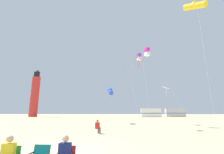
{
  "coord_description": "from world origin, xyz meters",
  "views": [
    {
      "loc": [
        2.67,
        -8.06,
        1.86
      ],
      "look_at": [
        1.73,
        10.75,
        5.93
      ],
      "focal_mm": 25.53,
      "sensor_mm": 36.0,
      "label": 1
    }
  ],
  "objects": [
    {
      "name": "kite_tube_blue",
      "position": [
        1.09,
        17.87,
        5.11
      ],
      "size": [
        3.36,
        3.32,
        5.81
      ],
      "color": "silver",
      "rests_on": "ground"
    },
    {
      "name": "ground",
      "position": [
        0.0,
        0.0,
        0.0
      ],
      "size": [
        200.0,
        200.0,
        0.0
      ],
      "primitive_type": "plane",
      "color": "beige"
    },
    {
      "name": "rv_van_silver",
      "position": [
        21.55,
        49.09,
        1.39
      ],
      "size": [
        6.45,
        2.37,
        2.8
      ],
      "rotation": [
        0.0,
        0.0,
        -0.01
      ],
      "color": "#B7BABF",
      "rests_on": "ground"
    },
    {
      "name": "kite_box_violet",
      "position": [
        6.17,
        19.16,
        11.34
      ],
      "size": [
        3.39,
        2.43,
        11.95
      ],
      "color": "silver",
      "rests_on": "ground"
    },
    {
      "name": "kite_box_magenta",
      "position": [
        6.59,
        13.61,
        10.15
      ],
      "size": [
        1.19,
        1.19,
        10.74
      ],
      "color": "silver",
      "rests_on": "ground"
    },
    {
      "name": "kite_tube_gold",
      "position": [
        11.03,
        7.83,
        13.26
      ],
      "size": [
        2.14,
        2.36,
        13.97
      ],
      "color": "silver",
      "rests_on": "ground"
    },
    {
      "name": "kite_diamond_scarlet",
      "position": [
        4.89,
        10.16,
        7.78
      ],
      "size": [
        2.04,
        2.04,
        8.29
      ],
      "color": "silver",
      "rests_on": "ground"
    },
    {
      "name": "rv_van_white",
      "position": [
        12.74,
        45.86,
        1.39
      ],
      "size": [
        6.57,
        2.74,
        2.8
      ],
      "rotation": [
        0.0,
        0.0,
        -0.06
      ],
      "color": "white",
      "rests_on": "ground"
    },
    {
      "name": "lighthouse_distant",
      "position": [
        -27.5,
        46.93,
        7.84
      ],
      "size": [
        2.8,
        2.8,
        16.8
      ],
      "color": "red",
      "rests_on": "ground"
    },
    {
      "name": "kite_flyer_standing",
      "position": [
        0.76,
        6.01,
        0.61
      ],
      "size": [
        0.45,
        0.56,
        1.16
      ],
      "rotation": [
        0.0,
        0.0,
        2.82
      ],
      "color": "red",
      "rests_on": "ground"
    },
    {
      "name": "kite_diamond_white",
      "position": [
        9.52,
        15.54,
        5.08
      ],
      "size": [
        3.22,
        3.22,
        5.47
      ],
      "color": "silver",
      "rests_on": "ground"
    }
  ]
}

